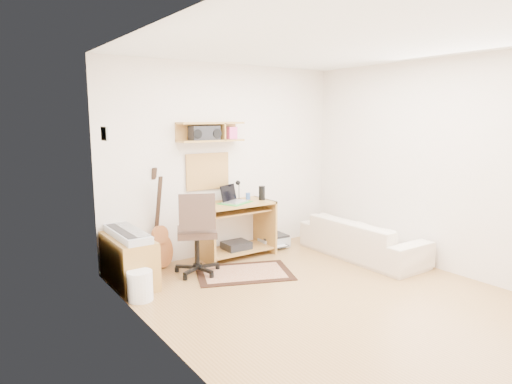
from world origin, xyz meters
TOP-DOWN VIEW (x-y plane):
  - floor at (0.00, 0.00)m, footprint 3.60×4.00m
  - ceiling at (0.00, 0.00)m, footprint 3.60×4.00m
  - back_wall at (0.00, 2.00)m, footprint 3.60×0.01m
  - left_wall at (-1.80, 0.00)m, footprint 0.01×4.00m
  - right_wall at (1.80, 0.00)m, footprint 0.01×4.00m
  - wall_shelf at (-0.30, 1.88)m, footprint 0.90×0.25m
  - cork_board at (-0.30, 1.98)m, footprint 0.64×0.03m
  - wall_photo at (-1.79, 1.50)m, footprint 0.02×0.20m
  - desk at (-0.01, 1.73)m, footprint 1.00×0.55m
  - laptop at (-0.04, 1.71)m, footprint 0.42×0.42m
  - speaker at (0.38, 1.68)m, footprint 0.09×0.09m
  - desk_lamp at (0.13, 1.87)m, footprint 0.09×0.09m
  - pencil_cup at (0.25, 1.83)m, footprint 0.06×0.06m
  - boombox at (-0.40, 1.87)m, footprint 0.39×0.18m
  - rug at (-0.31, 1.07)m, footprint 1.34×1.13m
  - task_chair at (-0.78, 1.40)m, footprint 0.70×0.70m
  - cabinet at (-1.58, 1.55)m, footprint 0.40×0.90m
  - music_keyboard at (-1.58, 1.55)m, footprint 0.28×0.90m
  - guitar at (-1.05, 1.86)m, footprint 0.39×0.30m
  - waste_basket at (-1.65, 1.01)m, footprint 0.35×0.35m
  - printer at (0.67, 1.82)m, footprint 0.46×0.37m
  - sofa at (1.38, 0.71)m, footprint 0.52×1.79m

SIDE VIEW (x-z plane):
  - floor at x=0.00m, z-range -0.01..0.00m
  - rug at x=-0.31m, z-range 0.00..0.02m
  - printer at x=0.67m, z-range 0.00..0.17m
  - waste_basket at x=-1.65m, z-range 0.00..0.32m
  - cabinet at x=-1.58m, z-range 0.00..0.55m
  - sofa at x=1.38m, z-range 0.00..0.70m
  - desk at x=-0.01m, z-range 0.00..0.75m
  - task_chair at x=-0.78m, z-range 0.00..1.04m
  - music_keyboard at x=-1.58m, z-range 0.55..0.63m
  - guitar at x=-1.05m, z-range 0.00..1.28m
  - pencil_cup at x=0.25m, z-range 0.75..0.84m
  - speaker at x=0.38m, z-range 0.75..0.95m
  - laptop at x=-0.04m, z-range 0.75..0.99m
  - desk_lamp at x=0.13m, z-range 0.75..1.03m
  - cork_board at x=-0.30m, z-range 0.92..1.42m
  - back_wall at x=0.00m, z-range 0.00..2.60m
  - left_wall at x=-1.80m, z-range 0.00..2.60m
  - right_wall at x=1.80m, z-range 0.00..2.60m
  - boombox at x=-0.40m, z-range 1.58..1.78m
  - wall_shelf at x=-0.30m, z-range 1.57..1.83m
  - wall_photo at x=-1.79m, z-range 1.65..1.79m
  - ceiling at x=0.00m, z-range 2.60..2.61m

